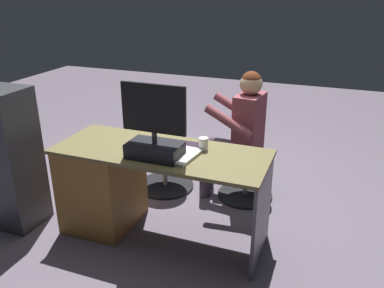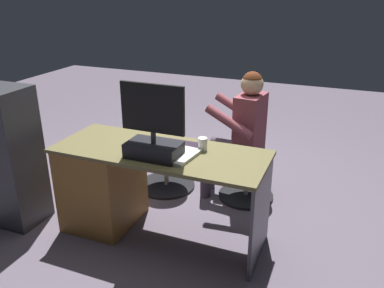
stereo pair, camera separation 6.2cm
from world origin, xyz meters
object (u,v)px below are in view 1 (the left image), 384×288
cup (203,144)px  teddy_bear (164,129)px  computer_mouse (140,139)px  keyboard (175,144)px  visitor_chair (246,171)px  office_chair_teddy (165,163)px  desk (114,182)px  person (240,126)px  tv_remote (135,149)px  monitor (155,137)px

cup → teddy_bear: 0.89m
computer_mouse → cup: (-0.50, -0.02, 0.03)m
keyboard → visitor_chair: size_ratio=0.83×
cup → office_chair_teddy: (0.60, -0.62, -0.52)m
desk → person: 1.18m
desk → computer_mouse: 0.42m
tv_remote → office_chair_teddy: bearing=-107.0°
keyboard → tv_remote: bearing=39.9°
keyboard → teddy_bear: (0.37, -0.62, -0.14)m
person → computer_mouse: bearing=50.2°
teddy_bear → office_chair_teddy: bearing=90.0°
keyboard → tv_remote: (0.23, 0.19, -0.00)m
keyboard → office_chair_teddy: 0.86m
tv_remote → teddy_bear: size_ratio=0.42×
visitor_chair → person: (0.08, 0.01, 0.42)m
keyboard → person: person is taller
tv_remote → person: person is taller
visitor_chair → cup: bearing=76.5°
teddy_bear → person: person is taller
monitor → office_chair_teddy: (0.33, -0.85, -0.62)m
monitor → teddy_bear: bearing=-69.2°
desk → cup: 0.81m
teddy_bear → tv_remote: bearing=99.6°
desk → person: size_ratio=1.34×
monitor → keyboard: 0.29m
keyboard → cup: 0.23m
person → tv_remote: bearing=57.8°
desk → monitor: monitor is taller
desk → teddy_bear: 0.78m
desk → cup: size_ratio=16.58×
keyboard → visitor_chair: 0.93m
computer_mouse → office_chair_teddy: (0.10, -0.63, -0.49)m
cup → tv_remote: cup is taller
monitor → visitor_chair: bearing=-115.2°
monitor → tv_remote: bearing=-15.3°
visitor_chair → person: person is taller
person → desk: bearing=45.6°
monitor → keyboard: bearing=-99.6°
teddy_bear → visitor_chair: teddy_bear is taller
cup → tv_remote: size_ratio=0.63×
computer_mouse → teddy_bear: size_ratio=0.27×
desk → person: (-0.80, -0.81, 0.30)m
tv_remote → person: size_ratio=0.13×
computer_mouse → person: (-0.60, -0.72, -0.06)m
keyboard → tv_remote: keyboard is taller
visitor_chair → office_chair_teddy: bearing=6.8°
keyboard → tv_remote: 0.30m
desk → teddy_bear: bearing=-98.0°
keyboard → tv_remote: size_ratio=2.80×
keyboard → computer_mouse: computer_mouse is taller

